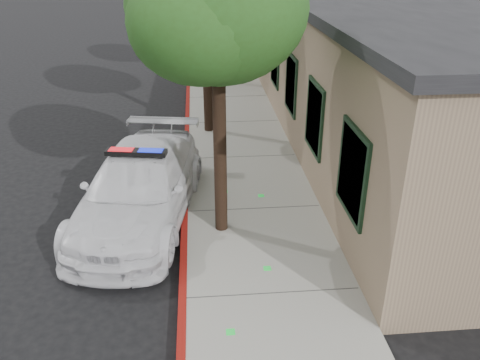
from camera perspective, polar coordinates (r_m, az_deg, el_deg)
name	(u,v)px	position (r m, az deg, el deg)	size (l,w,h in m)	color
ground	(179,305)	(8.73, -7.15, -14.44)	(120.00, 120.00, 0.00)	black
sidewalk	(252,211)	(11.19, 1.42, -3.70)	(3.20, 60.00, 0.15)	#9C998E
red_curb	(185,214)	(11.13, -6.50, -4.01)	(0.14, 60.00, 0.16)	#A01911
clapboard_building	(385,61)	(17.19, 16.73, 13.34)	(7.30, 20.89, 4.24)	#937D60
police_car	(140,187)	(10.91, -11.73, -0.85)	(3.07, 5.71, 1.69)	white
street_tree_near	(218,14)	(8.93, -2.61, 18.98)	(3.21, 3.29, 5.88)	black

